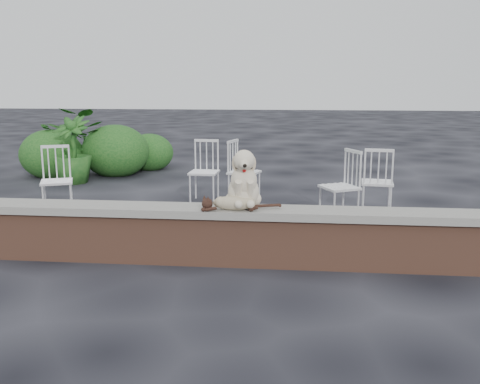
# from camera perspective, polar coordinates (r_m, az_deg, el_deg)

# --- Properties ---
(ground) EXTENTS (60.00, 60.00, 0.00)m
(ground) POSITION_cam_1_polar(r_m,az_deg,el_deg) (5.48, -3.37, -7.54)
(ground) COLOR black
(ground) RESTS_ON ground
(brick_wall) EXTENTS (6.00, 0.30, 0.50)m
(brick_wall) POSITION_cam_1_polar(r_m,az_deg,el_deg) (5.41, -3.40, -5.04)
(brick_wall) COLOR brown
(brick_wall) RESTS_ON ground
(capstone) EXTENTS (6.20, 0.40, 0.08)m
(capstone) POSITION_cam_1_polar(r_m,az_deg,el_deg) (5.33, -3.44, -2.05)
(capstone) COLOR slate
(capstone) RESTS_ON brick_wall
(dog) EXTENTS (0.46, 0.57, 0.60)m
(dog) POSITION_cam_1_polar(r_m,az_deg,el_deg) (5.27, 0.38, 1.60)
(dog) COLOR beige
(dog) RESTS_ON capstone
(cat) EXTENTS (0.95, 0.35, 0.16)m
(cat) POSITION_cam_1_polar(r_m,az_deg,el_deg) (5.18, -0.66, -1.09)
(cat) COLOR tan
(cat) RESTS_ON capstone
(chair_d) EXTENTS (0.75, 0.75, 0.94)m
(chair_d) POSITION_cam_1_polar(r_m,az_deg,el_deg) (7.08, 10.66, 0.65)
(chair_d) COLOR white
(chair_d) RESTS_ON ground
(chair_a) EXTENTS (0.73, 0.73, 0.94)m
(chair_a) POSITION_cam_1_polar(r_m,az_deg,el_deg) (7.78, -19.12, 1.20)
(chair_a) COLOR white
(chair_a) RESTS_ON ground
(chair_b) EXTENTS (0.59, 0.59, 0.94)m
(chair_b) POSITION_cam_1_polar(r_m,az_deg,el_deg) (8.12, -3.88, 2.25)
(chair_b) COLOR white
(chair_b) RESTS_ON ground
(chair_c) EXTENTS (0.62, 0.62, 0.94)m
(chair_c) POSITION_cam_1_polar(r_m,az_deg,el_deg) (7.53, 14.54, 1.14)
(chair_c) COLOR white
(chair_c) RESTS_ON ground
(chair_e) EXTENTS (0.70, 0.70, 0.94)m
(chair_e) POSITION_cam_1_polar(r_m,az_deg,el_deg) (8.11, 0.46, 2.26)
(chair_e) COLOR white
(chair_e) RESTS_ON ground
(potted_plant_a) EXTENTS (1.23, 1.08, 1.33)m
(potted_plant_a) POSITION_cam_1_polar(r_m,az_deg,el_deg) (10.93, -17.17, 5.23)
(potted_plant_a) COLOR #134216
(potted_plant_a) RESTS_ON ground
(potted_plant_b) EXTENTS (0.80, 0.80, 1.21)m
(potted_plant_b) POSITION_cam_1_polar(r_m,az_deg,el_deg) (10.05, -17.61, 4.34)
(potted_plant_b) COLOR #134216
(potted_plant_b) RESTS_ON ground
(shrubbery) EXTENTS (2.76, 2.06, 1.05)m
(shrubbery) POSITION_cam_1_polar(r_m,az_deg,el_deg) (10.87, -14.79, 4.11)
(shrubbery) COLOR #134216
(shrubbery) RESTS_ON ground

